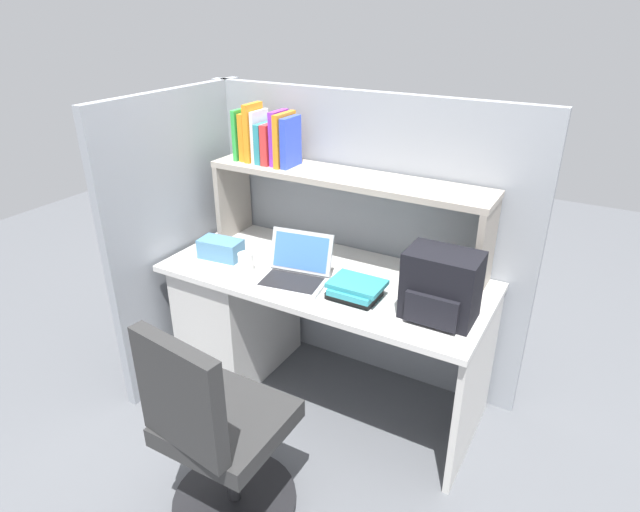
% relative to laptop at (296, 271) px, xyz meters
% --- Properties ---
extents(ground_plane, '(8.00, 8.00, 0.00)m').
position_rel_laptop_xyz_m(ground_plane, '(0.09, 0.12, -0.78)').
color(ground_plane, '#595B60').
extents(desk, '(1.60, 0.70, 0.73)m').
position_rel_laptop_xyz_m(desk, '(-0.30, 0.12, -0.38)').
color(desk, silver).
rests_on(desk, ground_plane).
extents(cubicle_partition_rear, '(1.84, 0.05, 1.55)m').
position_rel_laptop_xyz_m(cubicle_partition_rear, '(0.09, 0.50, -0.01)').
color(cubicle_partition_rear, gray).
rests_on(cubicle_partition_rear, ground_plane).
extents(cubicle_partition_left, '(0.05, 1.06, 1.55)m').
position_rel_laptop_xyz_m(cubicle_partition_left, '(-0.76, 0.07, -0.01)').
color(cubicle_partition_left, gray).
rests_on(cubicle_partition_left, ground_plane).
extents(overhead_hutch, '(1.44, 0.28, 0.45)m').
position_rel_laptop_xyz_m(overhead_hutch, '(0.09, 0.32, 0.30)').
color(overhead_hutch, gray).
rests_on(overhead_hutch, desk).
extents(reference_books_on_shelf, '(0.33, 0.18, 0.29)m').
position_rel_laptop_xyz_m(reference_books_on_shelf, '(-0.35, 0.32, 0.52)').
color(reference_books_on_shelf, green).
rests_on(reference_books_on_shelf, overhead_hutch).
extents(laptop, '(0.35, 0.31, 0.22)m').
position_rel_laptop_xyz_m(laptop, '(0.00, 0.00, 0.00)').
color(laptop, '#B7BABF').
rests_on(laptop, desk).
extents(backpack, '(0.30, 0.22, 0.29)m').
position_rel_laptop_xyz_m(backpack, '(0.69, 0.02, 0.09)').
color(backpack, black).
rests_on(backpack, desk).
extents(computer_mouse, '(0.08, 0.11, 0.03)m').
position_rel_laptop_xyz_m(computer_mouse, '(-0.63, 0.09, -0.03)').
color(computer_mouse, '#262628').
rests_on(computer_mouse, desk).
extents(paper_cup, '(0.08, 0.08, 0.09)m').
position_rel_laptop_xyz_m(paper_cup, '(-0.27, -0.03, -0.00)').
color(paper_cup, white).
rests_on(paper_cup, desk).
extents(tissue_box, '(0.23, 0.14, 0.10)m').
position_rel_laptop_xyz_m(tissue_box, '(-0.47, 0.02, -0.00)').
color(tissue_box, teal).
rests_on(tissue_box, desk).
extents(desk_book_stack, '(0.24, 0.20, 0.08)m').
position_rel_laptop_xyz_m(desk_book_stack, '(0.32, -0.00, -0.01)').
color(desk_book_stack, black).
rests_on(desk_book_stack, desk).
extents(office_chair, '(0.52, 0.52, 0.93)m').
position_rel_laptop_xyz_m(office_chair, '(0.10, -0.74, -0.39)').
color(office_chair, black).
rests_on(office_chair, ground_plane).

